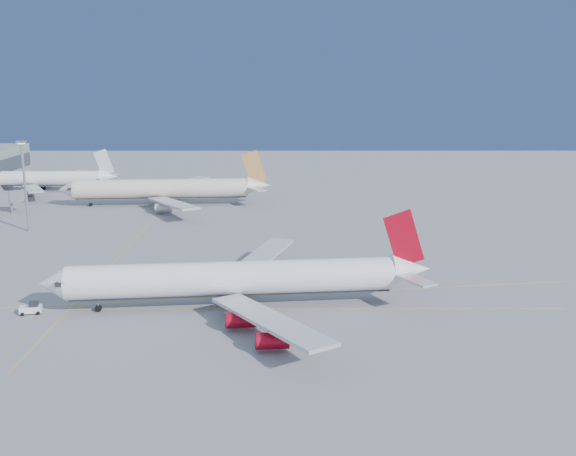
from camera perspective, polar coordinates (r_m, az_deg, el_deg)
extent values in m
plane|color=slate|center=(129.94, 0.15, -5.06)|extent=(500.00, 500.00, 0.00)
cylinder|color=gray|center=(216.61, -23.37, 1.92)|extent=(0.70, 0.70, 5.20)
cube|color=gray|center=(215.39, -22.94, 2.61)|extent=(3.20, 3.60, 3.40)
cube|color=gold|center=(116.85, 2.66, -7.19)|extent=(90.00, 0.18, 0.02)
cube|color=gold|center=(124.25, 0.17, -5.92)|extent=(118.86, 16.88, 0.02)
cube|color=gold|center=(163.51, -14.08, -1.65)|extent=(0.18, 140.00, 0.02)
cylinder|color=white|center=(116.51, -4.93, -4.46)|extent=(58.95, 11.95, 6.07)
cone|color=white|center=(120.32, -20.22, -4.67)|extent=(5.30, 6.52, 6.07)
cone|color=white|center=(121.34, 10.86, -3.62)|extent=(7.87, 6.48, 5.77)
cube|color=black|center=(119.65, -19.32, -4.38)|extent=(2.25, 5.91, 0.73)
cube|color=#B7B7BC|center=(101.24, -1.68, -8.17)|extent=(20.58, 28.65, 0.58)
cube|color=#B7B7BC|center=(133.45, -2.78, -2.89)|extent=(15.55, 30.36, 0.58)
cube|color=maroon|center=(119.37, 10.26, -0.96)|extent=(8.06, 1.28, 11.08)
cylinder|color=gray|center=(119.78, -16.54, -6.32)|extent=(0.25, 0.25, 2.41)
cylinder|color=black|center=(120.18, -16.51, -6.86)|extent=(1.22, 0.85, 1.15)
cylinder|color=gray|center=(113.64, -4.32, -6.86)|extent=(0.34, 0.34, 2.41)
cylinder|color=black|center=(114.05, -4.31, -7.43)|extent=(1.24, 1.05, 1.15)
cylinder|color=gray|center=(121.75, -4.45, -5.49)|extent=(0.34, 0.34, 2.41)
cylinder|color=black|center=(122.13, -4.44, -6.02)|extent=(1.24, 1.05, 1.15)
cylinder|color=maroon|center=(106.84, -4.19, -8.16)|extent=(5.26, 3.11, 2.62)
cylinder|color=maroon|center=(98.63, -1.39, -9.99)|extent=(5.26, 3.11, 2.62)
cylinder|color=maroon|center=(128.63, -4.53, -4.45)|extent=(5.26, 3.11, 2.62)
cylinder|color=maroon|center=(137.50, -2.77, -3.26)|extent=(5.26, 3.11, 2.62)
cylinder|color=beige|center=(214.38, -11.18, 3.46)|extent=(56.65, 10.21, 6.18)
cone|color=beige|center=(220.16, -19.11, 3.23)|extent=(5.31, 6.51, 6.18)
cone|color=beige|center=(212.79, -2.60, 3.80)|extent=(7.99, 6.40, 5.87)
cube|color=black|center=(219.54, -18.60, 3.42)|extent=(2.15, 5.98, 0.76)
cube|color=#B7B7BC|center=(197.43, -10.22, 2.19)|extent=(20.05, 29.05, 0.60)
cube|color=#B7B7BC|center=(230.81, -9.38, 3.78)|extent=(16.49, 30.24, 0.60)
cube|color=#B88744|center=(211.87, -3.05, 5.41)|extent=(8.35, 1.08, 11.47)
cylinder|color=gray|center=(219.00, -17.15, 2.33)|extent=(0.26, 0.26, 2.49)
cylinder|color=black|center=(219.22, -17.13, 2.01)|extent=(1.24, 0.84, 1.19)
cylinder|color=gray|center=(210.60, -10.98, 2.26)|extent=(0.35, 0.35, 2.49)
cylinder|color=black|center=(210.83, -10.97, 1.93)|extent=(1.26, 1.06, 1.19)
cylinder|color=gray|center=(219.18, -10.73, 2.69)|extent=(0.35, 0.35, 2.49)
cylinder|color=black|center=(219.40, -10.71, 2.37)|extent=(1.26, 1.06, 1.19)
cylinder|color=#B7B7BC|center=(201.12, -10.99, 1.76)|extent=(5.38, 3.08, 2.71)
cylinder|color=#B7B7BC|center=(228.46, -10.21, 3.13)|extent=(5.38, 3.08, 2.71)
cylinder|color=white|center=(255.29, -21.54, 4.14)|extent=(47.54, 5.70, 5.32)
cone|color=white|center=(246.87, -15.66, 4.42)|extent=(6.69, 5.11, 5.05)
cube|color=#B7B7BC|center=(240.65, -21.74, 3.28)|extent=(15.81, 25.14, 0.52)
cube|color=#B7B7BC|center=(267.43, -19.57, 4.35)|extent=(15.48, 25.25, 0.52)
cube|color=silver|center=(246.55, -16.05, 5.63)|extent=(7.31, 0.49, 10.05)
cylinder|color=gray|center=(251.92, -21.58, 3.28)|extent=(0.30, 0.30, 2.18)
cylinder|color=black|center=(252.09, -21.56, 3.04)|extent=(1.05, 0.86, 1.04)
cylinder|color=gray|center=(258.94, -21.00, 3.57)|extent=(0.30, 0.30, 2.18)
cylinder|color=black|center=(259.10, -20.98, 3.33)|extent=(1.05, 0.86, 1.04)
cylinder|color=#B7B7BC|center=(244.25, -22.08, 2.95)|extent=(4.58, 2.41, 2.37)
cylinder|color=#B7B7BC|center=(266.17, -20.26, 3.87)|extent=(4.58, 2.41, 2.37)
cube|color=white|center=(122.93, -21.89, -6.71)|extent=(4.04, 2.64, 1.12)
cube|color=black|center=(122.57, -21.67, -6.33)|extent=(1.80, 1.87, 0.84)
cylinder|color=black|center=(122.40, -22.54, -7.10)|extent=(0.71, 0.46, 0.65)
cylinder|color=black|center=(124.22, -22.41, -6.80)|extent=(0.71, 0.46, 0.65)
cylinder|color=black|center=(121.98, -21.33, -7.06)|extent=(0.71, 0.46, 0.65)
cylinder|color=black|center=(123.80, -21.21, -6.76)|extent=(0.71, 0.46, 0.65)
cylinder|color=gray|center=(186.92, -22.32, 3.35)|extent=(0.67, 0.67, 24.09)
cube|color=gray|center=(185.46, -22.65, 7.07)|extent=(2.12, 2.12, 0.48)
cube|color=white|center=(185.49, -22.64, 6.96)|extent=(1.54, 1.54, 0.24)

